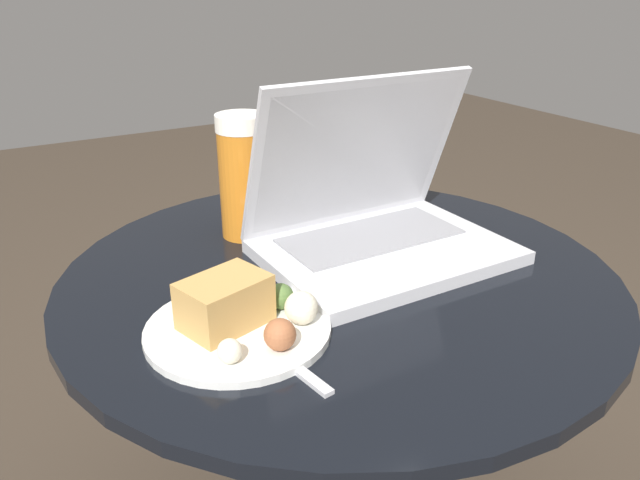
% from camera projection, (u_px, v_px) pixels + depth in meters
% --- Properties ---
extents(table, '(0.74, 0.74, 0.52)m').
position_uv_depth(table, '(338.00, 362.00, 0.90)').
color(table, black).
rests_on(table, ground_plane).
extents(laptop, '(0.33, 0.25, 0.25)m').
position_uv_depth(laptop, '(375.00, 218.00, 0.88)').
color(laptop, silver).
rests_on(laptop, table).
extents(beer_glass, '(0.07, 0.07, 0.18)m').
position_uv_depth(beer_glass, '(244.00, 176.00, 0.91)').
color(beer_glass, '#C6701E').
rests_on(beer_glass, table).
extents(snack_plate, '(0.21, 0.21, 0.06)m').
position_uv_depth(snack_plate, '(240.00, 317.00, 0.69)').
color(snack_plate, silver).
rests_on(snack_plate, table).
extents(fork, '(0.05, 0.20, 0.00)m').
position_uv_depth(fork, '(262.00, 342.00, 0.67)').
color(fork, silver).
rests_on(fork, table).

